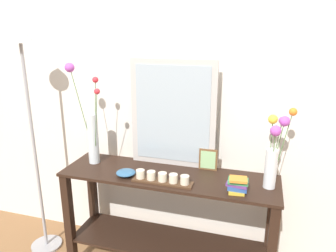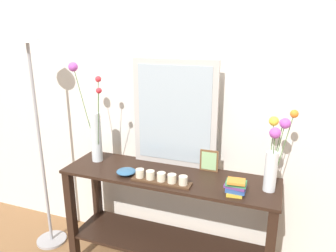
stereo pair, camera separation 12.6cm
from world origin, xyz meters
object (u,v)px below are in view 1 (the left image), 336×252
(mirror_leaning, at_px, (173,114))
(floor_lamp, at_px, (29,108))
(vase_right, at_px, (274,151))
(picture_frame_small, at_px, (208,160))
(candle_tray, at_px, (162,178))
(decorative_bowl, at_px, (126,173))
(console_table, at_px, (168,212))
(book_stack, at_px, (238,185))
(tall_vase_left, at_px, (91,130))

(mirror_leaning, xyz_separation_m, floor_lamp, (-1.01, -0.21, 0.02))
(mirror_leaning, height_order, vase_right, mirror_leaning)
(picture_frame_small, bearing_deg, floor_lamp, -171.39)
(candle_tray, xyz_separation_m, floor_lamp, (-1.03, 0.08, 0.37))
(picture_frame_small, xyz_separation_m, decorative_bowl, (-0.51, -0.25, -0.05))
(console_table, height_order, book_stack, book_stack)
(book_stack, bearing_deg, tall_vase_left, 171.83)
(mirror_leaning, bearing_deg, picture_frame_small, -4.59)
(decorative_bowl, bearing_deg, book_stack, -1.52)
(vase_right, distance_m, book_stack, 0.30)
(candle_tray, bearing_deg, book_stack, 0.54)
(tall_vase_left, bearing_deg, book_stack, -8.17)
(floor_lamp, bearing_deg, vase_right, 1.89)
(vase_right, bearing_deg, decorative_bowl, -172.80)
(mirror_leaning, relative_size, floor_lamp, 0.44)
(console_table, xyz_separation_m, decorative_bowl, (-0.26, -0.10, 0.31))
(picture_frame_small, bearing_deg, decorative_bowl, -153.39)
(vase_right, distance_m, candle_tray, 0.71)
(vase_right, height_order, picture_frame_small, vase_right)
(tall_vase_left, xyz_separation_m, book_stack, (1.05, -0.15, -0.20))
(mirror_leaning, relative_size, tall_vase_left, 1.03)
(console_table, relative_size, vase_right, 2.94)
(tall_vase_left, distance_m, book_stack, 1.08)
(decorative_bowl, xyz_separation_m, book_stack, (0.73, -0.02, 0.03))
(decorative_bowl, height_order, floor_lamp, floor_lamp)
(picture_frame_small, relative_size, decorative_bowl, 1.16)
(vase_right, relative_size, decorative_bowl, 3.83)
(mirror_leaning, xyz_separation_m, book_stack, (0.49, -0.29, -0.32))
(console_table, xyz_separation_m, tall_vase_left, (-0.58, 0.03, 0.54))
(tall_vase_left, bearing_deg, mirror_leaning, 14.33)
(decorative_bowl, bearing_deg, floor_lamp, 175.45)
(candle_tray, relative_size, book_stack, 3.03)
(console_table, height_order, tall_vase_left, tall_vase_left)
(console_table, bearing_deg, floor_lamp, -177.90)
(tall_vase_left, xyz_separation_m, picture_frame_small, (0.82, 0.12, -0.18))
(mirror_leaning, height_order, picture_frame_small, mirror_leaning)
(mirror_leaning, bearing_deg, vase_right, -13.09)
(mirror_leaning, xyz_separation_m, decorative_bowl, (-0.25, -0.27, -0.35))
(book_stack, distance_m, floor_lamp, 1.54)
(tall_vase_left, bearing_deg, candle_tray, -14.98)
(vase_right, xyz_separation_m, candle_tray, (-0.66, -0.14, -0.21))
(console_table, relative_size, picture_frame_small, 9.68)
(picture_frame_small, height_order, book_stack, picture_frame_small)
(vase_right, bearing_deg, floor_lamp, -178.11)
(picture_frame_small, distance_m, book_stack, 0.35)
(decorative_bowl, xyz_separation_m, floor_lamp, (-0.77, 0.06, 0.37))
(tall_vase_left, bearing_deg, console_table, -3.20)
(console_table, xyz_separation_m, book_stack, (0.47, -0.12, 0.34))
(vase_right, height_order, floor_lamp, floor_lamp)
(tall_vase_left, xyz_separation_m, vase_right, (1.24, -0.01, -0.02))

